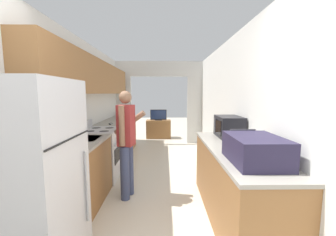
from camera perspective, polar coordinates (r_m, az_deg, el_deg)
name	(u,v)px	position (r m, az deg, el deg)	size (l,w,h in m)	color
wall_left	(80,96)	(3.77, -23.22, 5.69)	(0.38, 7.57, 2.50)	silver
wall_right	(242,113)	(3.32, 19.78, 1.40)	(0.06, 7.57, 2.50)	silver
wall_far_with_doorway	(159,97)	(6.31, -2.44, 5.96)	(3.02, 0.06, 2.50)	silver
counter_left	(108,147)	(4.43, -16.40, -7.71)	(0.62, 4.21, 0.90)	brown
counter_right	(234,183)	(2.75, 17.79, -16.89)	(0.62, 2.01, 0.90)	brown
refrigerator	(25,184)	(2.05, -34.78, -14.81)	(0.77, 0.73, 1.65)	#B7B7BC
range_oven	(101,153)	(4.00, -18.10, -9.29)	(0.66, 0.78, 1.04)	#B7B7BC
person	(126,142)	(3.08, -11.46, -6.44)	(0.51, 0.42, 1.58)	#384266
suitcase	(255,149)	(2.11, 22.94, -7.99)	(0.45, 0.63, 0.26)	#231E38
microwave	(229,127)	(3.19, 16.48, -2.30)	(0.34, 0.51, 0.31)	black
tv_cabinet	(159,129)	(7.17, -2.63, -3.06)	(0.84, 0.42, 0.62)	brown
television	(158,115)	(7.06, -2.66, 0.82)	(0.55, 0.16, 0.37)	black
knife	(111,124)	(4.53, -15.63, -1.53)	(0.13, 0.32, 0.02)	#B7B7BC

